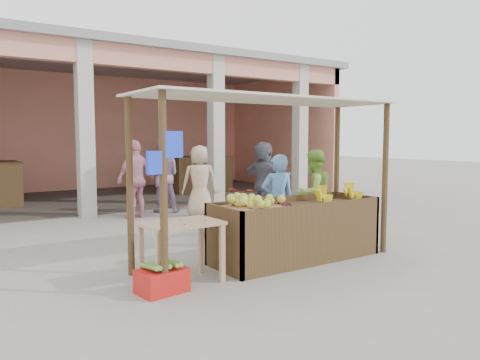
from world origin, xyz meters
TOP-DOWN VIEW (x-y plane):
  - ground at (0.00, 0.00)m, footprint 60.00×60.00m
  - market_building at (0.05, 8.93)m, footprint 14.40×6.40m
  - fruit_stall at (0.50, 0.00)m, footprint 2.60×0.95m
  - stall_awning at (-0.01, 0.06)m, footprint 4.09×1.35m
  - banana_heap at (1.30, -0.02)m, footprint 1.14×0.62m
  - melon_tray at (-0.30, 0.02)m, footprint 0.83×0.72m
  - berry_heap at (0.18, -0.05)m, footprint 0.46×0.38m
  - side_table at (-1.45, -0.08)m, footprint 0.98×0.67m
  - papaya_pile at (-1.45, -0.08)m, footprint 0.69×0.39m
  - red_crate at (-1.81, -0.29)m, footprint 0.60×0.47m
  - plantain_bundle at (-1.81, -0.29)m, footprint 0.44×0.31m
  - produce_sacks at (3.03, 5.23)m, footprint 0.75×0.70m
  - vendor_blue at (0.74, 0.74)m, footprint 0.74×0.63m
  - vendor_green at (1.77, 1.00)m, footprint 0.84×0.51m
  - motorcycle at (0.59, 2.07)m, footprint 1.12×1.76m
  - shopper_b at (-0.14, 4.78)m, footprint 1.25×0.95m
  - shopper_c at (1.13, 4.10)m, footprint 1.01×0.80m
  - shopper_d at (2.99, 4.14)m, footprint 0.83×1.74m
  - shopper_f at (0.71, 5.22)m, footprint 1.10×0.92m

SIDE VIEW (x-z plane):
  - ground at x=0.00m, z-range 0.00..0.00m
  - red_crate at x=-1.81m, z-range 0.00..0.29m
  - produce_sacks at x=3.03m, z-range 0.00..0.57m
  - plantain_bundle at x=-1.81m, z-range 0.29..0.37m
  - fruit_stall at x=0.50m, z-range 0.00..0.80m
  - motorcycle at x=0.59m, z-range 0.00..0.87m
  - side_table at x=-1.45m, z-range 0.25..1.03m
  - vendor_blue at x=0.74m, z-range 0.00..1.66m
  - vendor_green at x=1.77m, z-range 0.00..1.69m
  - berry_heap at x=0.18m, z-range 0.80..0.95m
  - papaya_pile at x=-1.45m, z-range 0.78..0.97m
  - melon_tray at x=-0.30m, z-range 0.79..1.01m
  - banana_heap at x=1.30m, z-range 0.80..1.01m
  - shopper_d at x=2.99m, z-range 0.00..1.83m
  - shopper_c at x=1.13m, z-range 0.00..1.83m
  - shopper_b at x=-0.14m, z-range 0.00..1.90m
  - shopper_f at x=0.71m, z-range 0.00..1.95m
  - stall_awning at x=-0.01m, z-range 0.78..3.17m
  - market_building at x=0.05m, z-range 0.60..4.80m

